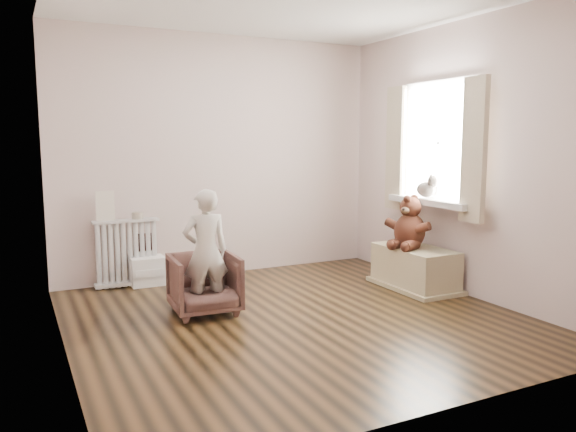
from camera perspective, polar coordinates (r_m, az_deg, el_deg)
name	(u,v)px	position (r m, az deg, el deg)	size (l,w,h in m)	color
floor	(296,318)	(4.78, 0.81, -10.32)	(3.60, 3.60, 0.01)	black
back_wall	(221,157)	(6.20, -6.86, 6.01)	(3.60, 0.02, 2.60)	beige
front_wall	(454,175)	(3.06, 16.51, 4.00)	(3.60, 0.02, 2.60)	beige
left_wall	(56,167)	(4.05, -22.49, 4.58)	(0.02, 3.60, 2.60)	beige
right_wall	(465,159)	(5.61, 17.50, 5.53)	(0.02, 3.60, 2.60)	beige
window	(440,143)	(5.80, 15.20, 7.16)	(0.03, 0.90, 1.10)	white
window_sill	(431,202)	(5.77, 14.33, 1.42)	(0.22, 1.10, 0.06)	silver
curtain_left	(474,150)	(5.31, 18.39, 6.36)	(0.06, 0.26, 1.30)	beige
curtain_right	(396,148)	(6.17, 10.87, 6.76)	(0.06, 0.26, 1.30)	beige
radiator	(127,249)	(5.91, -16.06, -3.20)	(0.65, 0.12, 0.69)	silver
paper_doll	(105,206)	(5.81, -18.08, 0.98)	(0.18, 0.02, 0.30)	beige
tin_a	(137,216)	(5.88, -15.06, 0.04)	(0.11, 0.11, 0.07)	#A59E8C
toy_vanity	(147,259)	(5.94, -14.14, -4.21)	(0.34, 0.24, 0.53)	silver
armchair	(205,284)	(4.90, -8.48, -6.82)	(0.55, 0.57, 0.52)	#52342D
child	(206,251)	(4.78, -8.36, -3.58)	(0.39, 0.25, 1.06)	beige
toy_bench	(415,268)	(5.81, 12.77, -5.20)	(0.46, 0.87, 0.41)	#BEB38A
teddy_bear	(410,222)	(5.71, 12.29, -0.60)	(0.43, 0.33, 0.52)	black
plush_cat	(427,188)	(5.80, 13.90, 2.75)	(0.17, 0.28, 0.24)	slate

